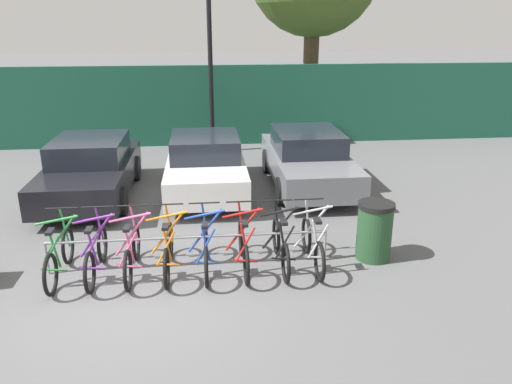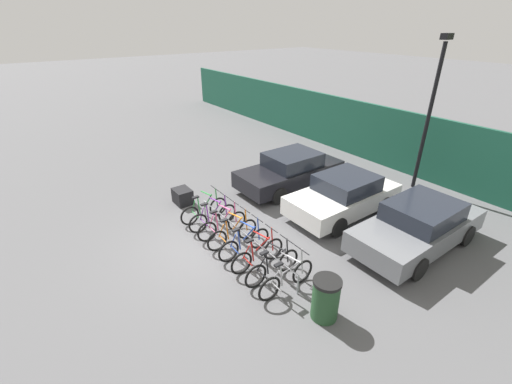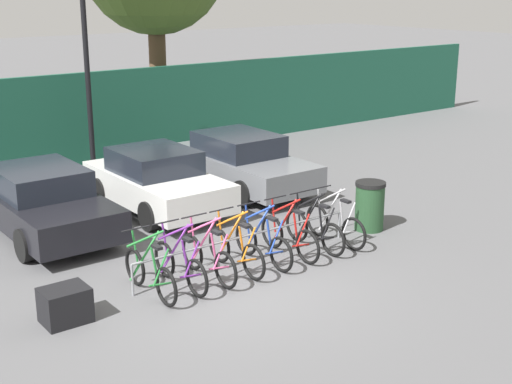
{
  "view_description": "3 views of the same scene",
  "coord_description": "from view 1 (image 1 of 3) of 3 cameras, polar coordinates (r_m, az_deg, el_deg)",
  "views": [
    {
      "loc": [
        1.11,
        -7.0,
        3.98
      ],
      "look_at": [
        2.13,
        2.66,
        0.62
      ],
      "focal_mm": 35.0,
      "sensor_mm": 36.0,
      "label": 1
    },
    {
      "loc": [
        7.63,
        -3.87,
        5.96
      ],
      "look_at": [
        0.22,
        1.54,
        1.35
      ],
      "focal_mm": 24.0,
      "sensor_mm": 36.0,
      "label": 2
    },
    {
      "loc": [
        -6.41,
        -9.18,
        4.96
      ],
      "look_at": [
        1.3,
        1.06,
        1.2
      ],
      "focal_mm": 50.0,
      "sensor_mm": 36.0,
      "label": 3
    }
  ],
  "objects": [
    {
      "name": "ground_plane",
      "position": [
        8.12,
        -13.3,
        -10.78
      ],
      "size": [
        120.0,
        120.0,
        0.0
      ],
      "primitive_type": "plane",
      "color": "#59595B"
    },
    {
      "name": "hoarding_wall",
      "position": [
        16.75,
        -9.89,
        9.62
      ],
      "size": [
        36.0,
        0.16,
        2.6
      ],
      "primitive_type": "cube",
      "color": "#19513D",
      "rests_on": "ground"
    },
    {
      "name": "bike_rack",
      "position": [
        8.43,
        -7.65,
        -5.46
      ],
      "size": [
        4.69,
        0.04,
        0.57
      ],
      "color": "gray",
      "rests_on": "ground"
    },
    {
      "name": "bicycle_green",
      "position": [
        8.68,
        -21.55,
        -6.85
      ],
      "size": [
        0.68,
        1.71,
        1.05
      ],
      "rotation": [
        0.0,
        0.0,
        0.06
      ],
      "color": "black",
      "rests_on": "ground"
    },
    {
      "name": "bicycle_purple",
      "position": [
        8.54,
        -17.81,
        -6.83
      ],
      "size": [
        0.68,
        1.71,
        1.05
      ],
      "rotation": [
        0.0,
        0.0,
        0.01
      ],
      "color": "black",
      "rests_on": "ground"
    },
    {
      "name": "bicycle_pink",
      "position": [
        8.43,
        -13.99,
        -6.78
      ],
      "size": [
        0.68,
        1.71,
        1.05
      ],
      "rotation": [
        0.0,
        0.0,
        0.0
      ],
      "color": "black",
      "rests_on": "ground"
    },
    {
      "name": "bicycle_orange",
      "position": [
        8.37,
        -9.98,
        -6.7
      ],
      "size": [
        0.68,
        1.71,
        1.05
      ],
      "rotation": [
        0.0,
        0.0,
        0.02
      ],
      "color": "black",
      "rests_on": "ground"
    },
    {
      "name": "bicycle_blue",
      "position": [
        8.34,
        -5.75,
        -6.57
      ],
      "size": [
        0.68,
        1.71,
        1.05
      ],
      "rotation": [
        0.0,
        0.0,
        -0.04
      ],
      "color": "black",
      "rests_on": "ground"
    },
    {
      "name": "bicycle_red",
      "position": [
        8.36,
        -1.43,
        -6.41
      ],
      "size": [
        0.68,
        1.71,
        1.05
      ],
      "rotation": [
        0.0,
        0.0,
        0.04
      ],
      "color": "black",
      "rests_on": "ground"
    },
    {
      "name": "bicycle_black",
      "position": [
        8.43,
        2.84,
        -6.21
      ],
      "size": [
        0.68,
        1.71,
        1.05
      ],
      "rotation": [
        0.0,
        0.0,
        -0.04
      ],
      "color": "black",
      "rests_on": "ground"
    },
    {
      "name": "bicycle_silver",
      "position": [
        8.53,
        6.5,
        -6.01
      ],
      "size": [
        0.68,
        1.71,
        1.05
      ],
      "rotation": [
        0.0,
        0.0,
        0.05
      ],
      "color": "black",
      "rests_on": "ground"
    },
    {
      "name": "car_black",
      "position": [
        12.26,
        -18.36,
        2.55
      ],
      "size": [
        1.91,
        4.29,
        1.4
      ],
      "color": "black",
      "rests_on": "ground"
    },
    {
      "name": "car_white",
      "position": [
        12.0,
        -5.77,
        3.1
      ],
      "size": [
        1.91,
        3.98,
        1.4
      ],
      "color": "silver",
      "rests_on": "ground"
    },
    {
      "name": "car_grey",
      "position": [
        12.53,
        5.91,
        3.78
      ],
      "size": [
        1.91,
        4.37,
        1.4
      ],
      "color": "slate",
      "rests_on": "ground"
    },
    {
      "name": "lamp_post",
      "position": [
        15.52,
        -5.28,
        15.93
      ],
      "size": [
        0.24,
        0.44,
        5.59
      ],
      "color": "black",
      "rests_on": "ground"
    },
    {
      "name": "trash_bin",
      "position": [
        8.9,
        13.38,
        -4.32
      ],
      "size": [
        0.63,
        0.63,
        1.03
      ],
      "color": "#234728",
      "rests_on": "ground"
    }
  ]
}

